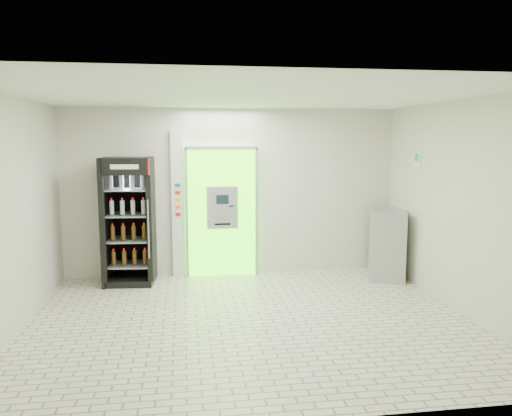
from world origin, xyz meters
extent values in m
plane|color=beige|center=(0.00, 0.00, 0.00)|extent=(6.00, 6.00, 0.00)
plane|color=beige|center=(0.00, 2.50, 1.50)|extent=(6.00, 0.00, 6.00)
plane|color=beige|center=(0.00, -2.50, 1.50)|extent=(6.00, 0.00, 6.00)
plane|color=beige|center=(-3.00, 0.00, 1.50)|extent=(0.00, 5.00, 5.00)
plane|color=beige|center=(3.00, 0.00, 1.50)|extent=(0.00, 5.00, 5.00)
plane|color=white|center=(0.00, 0.00, 3.00)|extent=(6.00, 6.00, 0.00)
cube|color=#49F90F|center=(-0.20, 2.43, 1.15)|extent=(1.20, 0.12, 2.30)
cube|color=gray|center=(-0.20, 2.36, 2.30)|extent=(1.28, 0.04, 0.06)
cube|color=gray|center=(-0.83, 2.36, 1.15)|extent=(0.04, 0.04, 2.30)
cube|color=gray|center=(0.43, 2.36, 1.15)|extent=(0.04, 0.04, 2.30)
cube|color=black|center=(-0.10, 2.38, 0.50)|extent=(0.62, 0.01, 0.67)
cube|color=black|center=(-0.54, 2.38, 1.98)|extent=(0.22, 0.01, 0.18)
cube|color=#999BA0|center=(-0.20, 2.32, 1.25)|extent=(0.55, 0.12, 0.75)
cube|color=black|center=(-0.20, 2.25, 1.40)|extent=(0.22, 0.01, 0.16)
cube|color=gray|center=(-0.20, 2.25, 1.12)|extent=(0.16, 0.01, 0.12)
cube|color=black|center=(-0.04, 2.25, 1.28)|extent=(0.09, 0.01, 0.02)
cube|color=black|center=(-0.20, 2.25, 0.96)|extent=(0.28, 0.01, 0.03)
cube|color=silver|center=(-0.98, 2.45, 1.30)|extent=(0.22, 0.10, 2.60)
cube|color=#193FB2|center=(-0.98, 2.40, 1.65)|extent=(0.09, 0.01, 0.06)
cube|color=red|center=(-0.98, 2.40, 1.52)|extent=(0.09, 0.01, 0.06)
cube|color=yellow|center=(-0.98, 2.40, 1.39)|extent=(0.09, 0.01, 0.06)
cube|color=orange|center=(-0.98, 2.40, 1.26)|extent=(0.09, 0.01, 0.06)
cube|color=red|center=(-0.98, 2.40, 1.13)|extent=(0.09, 0.01, 0.06)
cube|color=black|center=(-1.80, 2.12, 1.08)|extent=(0.87, 0.80, 2.15)
cube|color=black|center=(-1.80, 2.46, 1.08)|extent=(0.81, 0.12, 2.15)
cube|color=#B3090C|center=(-1.80, 1.76, 2.01)|extent=(0.79, 0.07, 0.26)
cube|color=white|center=(-1.80, 1.76, 2.01)|extent=(0.45, 0.04, 0.08)
cube|color=black|center=(-1.80, 2.12, 0.05)|extent=(0.87, 0.80, 0.11)
cylinder|color=gray|center=(-1.46, 1.74, 0.99)|extent=(0.03, 0.03, 0.97)
cube|color=gray|center=(-1.80, 2.12, 0.32)|extent=(0.73, 0.68, 0.02)
cube|color=gray|center=(-1.80, 2.12, 0.75)|extent=(0.73, 0.68, 0.02)
cube|color=gray|center=(-1.80, 2.12, 1.18)|extent=(0.73, 0.68, 0.02)
cube|color=gray|center=(-1.80, 2.12, 1.61)|extent=(0.73, 0.68, 0.02)
cube|color=#999BA0|center=(2.69, 1.83, 0.60)|extent=(0.88, 1.06, 1.21)
cube|color=gray|center=(2.38, 1.83, 0.66)|extent=(0.31, 0.84, 0.01)
cube|color=white|center=(2.99, 1.40, 2.12)|extent=(0.02, 0.22, 0.26)
cube|color=#0D9045|center=(2.98, 1.40, 2.15)|extent=(0.00, 0.14, 0.14)
camera|label=1|loc=(-0.87, -6.45, 2.43)|focal=35.00mm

